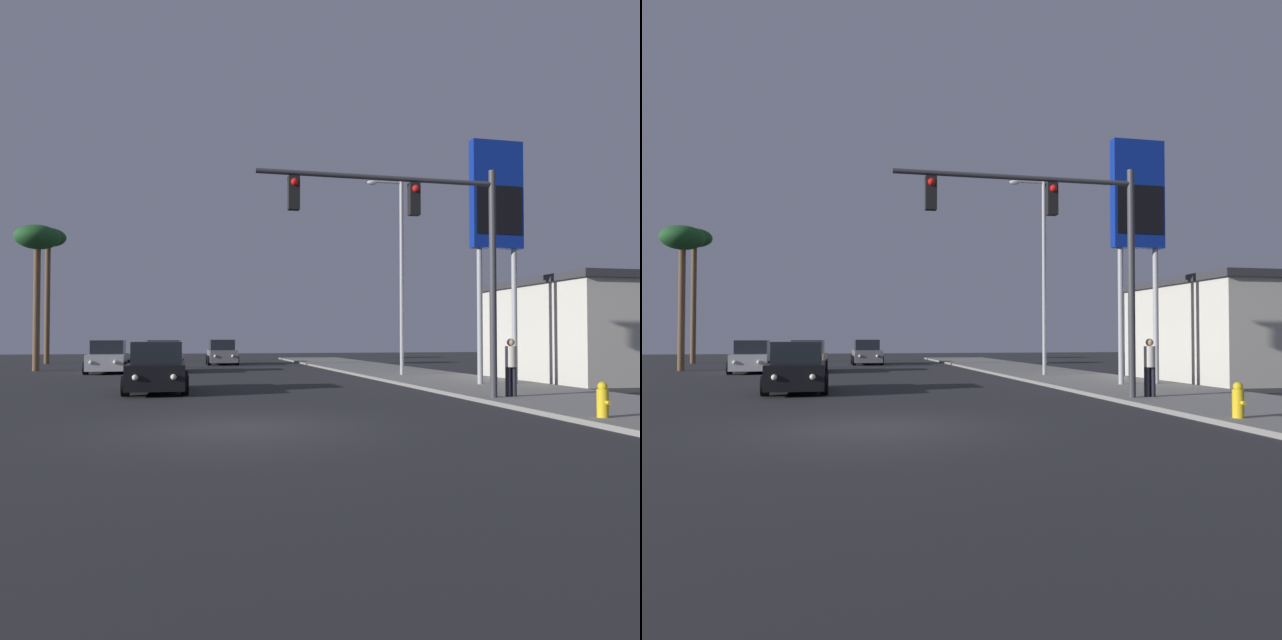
{
  "view_description": "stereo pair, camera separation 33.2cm",
  "coord_description": "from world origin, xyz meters",
  "views": [
    {
      "loc": [
        -1.18,
        -12.54,
        1.82
      ],
      "look_at": [
        4.8,
        14.09,
        2.59
      ],
      "focal_mm": 35.0,
      "sensor_mm": 36.0,
      "label": 1
    },
    {
      "loc": [
        -0.86,
        -12.62,
        1.82
      ],
      "look_at": [
        4.8,
        14.09,
        2.59
      ],
      "focal_mm": 35.0,
      "sensor_mm": 36.0,
      "label": 2
    }
  ],
  "objects": [
    {
      "name": "traffic_light_mast",
      "position": [
        5.59,
        3.7,
        4.7
      ],
      "size": [
        6.91,
        0.36,
        6.5
      ],
      "color": "#38383D",
      "rests_on": "sidewalk_right"
    },
    {
      "name": "car_black",
      "position": [
        -1.93,
        8.94,
        0.76
      ],
      "size": [
        2.04,
        4.31,
        1.68
      ],
      "rotation": [
        0.0,
        0.0,
        3.14
      ],
      "color": "black",
      "rests_on": "ground"
    },
    {
      "name": "pedestrian_on_sidewalk",
      "position": [
        8.14,
        3.8,
        1.03
      ],
      "size": [
        0.34,
        0.32,
        1.67
      ],
      "color": "#23232D",
      "rests_on": "sidewalk_right"
    },
    {
      "name": "car_tan",
      "position": [
        -1.99,
        21.47,
        0.76
      ],
      "size": [
        2.04,
        4.34,
        1.68
      ],
      "rotation": [
        0.0,
        0.0,
        3.1
      ],
      "color": "tan",
      "rests_on": "ground"
    },
    {
      "name": "car_silver",
      "position": [
        -4.8,
        21.18,
        0.76
      ],
      "size": [
        2.04,
        4.33,
        1.68
      ],
      "rotation": [
        0.0,
        0.0,
        3.16
      ],
      "color": "#B7B7BC",
      "rests_on": "ground"
    },
    {
      "name": "gas_station_sign",
      "position": [
        10.25,
        8.44,
        6.62
      ],
      "size": [
        2.0,
        0.42,
        9.0
      ],
      "color": "#99999E",
      "rests_on": "sidewalk_right"
    },
    {
      "name": "street_lamp",
      "position": [
        8.64,
        14.57,
        5.12
      ],
      "size": [
        1.74,
        0.24,
        9.0
      ],
      "color": "#99999E",
      "rests_on": "sidewalk_right"
    },
    {
      "name": "palm_tree_mid",
      "position": [
        -8.85,
        24.0,
        6.92
      ],
      "size": [
        2.4,
        2.4,
        7.99
      ],
      "color": "brown",
      "rests_on": "ground"
    },
    {
      "name": "palm_tree_far",
      "position": [
        -10.25,
        34.0,
        8.27
      ],
      "size": [
        2.4,
        2.4,
        9.51
      ],
      "color": "brown",
      "rests_on": "ground"
    },
    {
      "name": "fire_hydrant",
      "position": [
        7.6,
        -0.91,
        0.49
      ],
      "size": [
        0.24,
        0.34,
        0.76
      ],
      "color": "gold",
      "rests_on": "sidewalk_right"
    },
    {
      "name": "car_grey",
      "position": [
        1.58,
        30.13,
        0.76
      ],
      "size": [
        2.04,
        4.32,
        1.68
      ],
      "rotation": [
        0.0,
        0.0,
        3.15
      ],
      "color": "slate",
      "rests_on": "ground"
    },
    {
      "name": "building_gas_station",
      "position": [
        18.0,
        11.04,
        2.16
      ],
      "size": [
        10.3,
        8.3,
        4.3
      ],
      "color": "beige",
      "rests_on": "ground"
    },
    {
      "name": "sidewalk_right",
      "position": [
        9.5,
        10.0,
        0.06
      ],
      "size": [
        5.0,
        60.0,
        0.12
      ],
      "color": "gray",
      "rests_on": "ground"
    },
    {
      "name": "ground_plane",
      "position": [
        0.0,
        0.0,
        0.0
      ],
      "size": [
        120.0,
        120.0,
        0.0
      ],
      "primitive_type": "plane",
      "color": "#28282B"
    }
  ]
}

